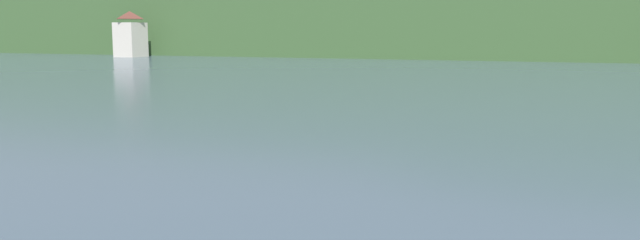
% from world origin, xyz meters
% --- Properties ---
extents(shore_building_west, '(3.89, 4.65, 7.45)m').
position_xyz_m(shore_building_west, '(-57.09, 102.25, 3.61)').
color(shore_building_west, beige).
rests_on(shore_building_west, ground_plane).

